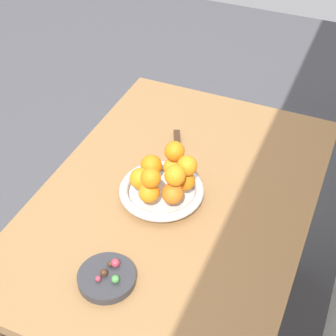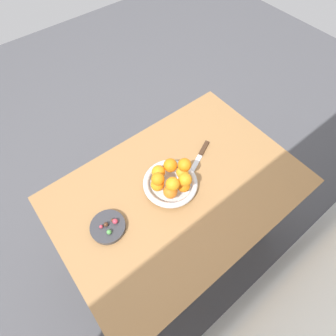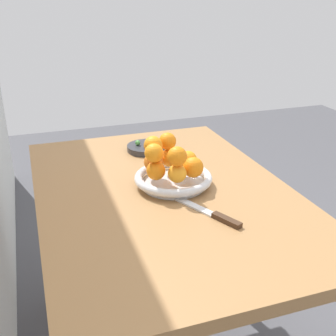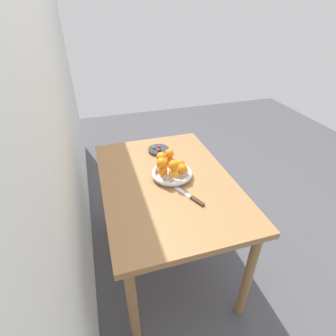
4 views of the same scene
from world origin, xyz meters
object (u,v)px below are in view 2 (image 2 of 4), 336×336
Objects in this scene: orange_6 at (173,184)px; orange_9 at (185,165)px; orange_1 at (158,172)px; orange_8 at (158,179)px; candy_ball_1 at (101,227)px; candy_ball_4 at (113,220)px; orange_3 at (170,192)px; fruit_bowl at (170,183)px; orange_0 at (170,165)px; orange_4 at (184,185)px; candy_ball_3 at (115,221)px; candy_ball_2 at (106,224)px; dining_table at (178,198)px; orange_2 at (157,184)px; candy_dish at (108,227)px; orange_5 at (182,172)px; candy_ball_0 at (109,232)px; knife at (199,158)px; orange_7 at (186,179)px.

orange_9 is at bearing -156.73° from orange_6.
orange_1 is 0.09m from orange_8.
candy_ball_1 is 0.05m from candy_ball_4.
orange_6 is at bearing 160.37° from orange_3.
orange_0 is (-0.04, -0.05, 0.05)m from fruit_bowl.
candy_ball_3 is at bearing -10.78° from orange_4.
candy_ball_3 reaches higher than candy_ball_2.
dining_table is 0.18m from orange_2.
candy_ball_2 reaches higher than candy_dish.
orange_1 is 0.11m from orange_3.
orange_3 is at bearing 51.35° from fruit_bowl.
candy_ball_1 is (0.40, -0.02, -0.04)m from orange_5.
orange_4 is 3.05× the size of candy_ball_2.
orange_2 is at bearing -70.45° from orange_3.
orange_2 is at bearing -179.95° from candy_ball_2.
orange_6 is 1.05× the size of orange_8.
orange_8 and orange_9 have the same top height.
candy_ball_3 is (0.23, 0.01, -0.04)m from orange_2.
candy_ball_3 is (0.35, -0.01, -0.04)m from orange_5.
orange_2 is 1.01× the size of orange_6.
candy_ball_0 is at bearing 14.77° from orange_1.
orange_9 is at bearing -159.78° from orange_3.
orange_6 reaches higher than candy_dish.
orange_4 is at bearing 50.94° from orange_9.
orange_0 is at bearing -97.77° from orange_4.
candy_ball_2 is at bearing -0.71° from candy_ball_4.
candy_ball_0 is at bearing 74.03° from candy_dish.
orange_2 is 0.06m from orange_8.
candy_ball_1 is at bearing -12.21° from orange_3.
candy_dish is 0.53m from knife.
orange_8 reaches higher than candy_dish.
orange_6 is 0.06m from orange_8.
knife is at bearing -173.56° from orange_8.
orange_1 is at bearing -5.93° from knife.
dining_table is 0.19m from orange_1.
fruit_bowl is (0.02, -0.04, 0.11)m from dining_table.
orange_5 is 0.06m from orange_9.
candy_dish is 2.61× the size of orange_8.
knife is at bearing -163.70° from orange_5.
candy_ball_0 reaches higher than dining_table.
orange_7 is at bearing 29.64° from knife.
candy_ball_1 is at bearing -71.33° from candy_ball_0.
orange_5 is 3.82× the size of candy_ball_4.
orange_1 is 3.18× the size of candy_ball_2.
orange_4 is at bearing 168.19° from candy_ball_1.
orange_7 is at bearing 105.63° from orange_4.
candy_ball_4 is (0.23, 0.00, -0.04)m from orange_2.
dining_table is at bearing 20.94° from knife.
orange_7 reaches higher than orange_4.
orange_3 is at bearing -9.96° from orange_4.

